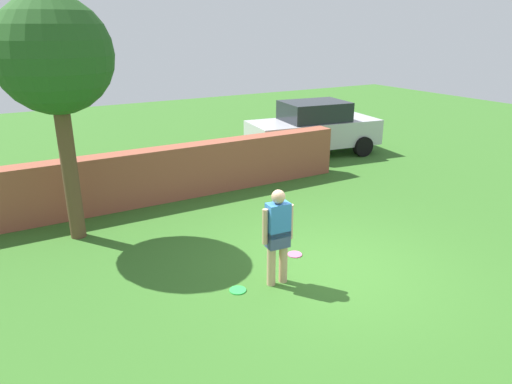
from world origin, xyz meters
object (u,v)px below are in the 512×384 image
Objects in this scene: tree at (54,59)px; person at (278,233)px; frisbee_pink at (295,254)px; frisbee_green at (238,290)px; car at (314,128)px.

person is at bearing -54.88° from tree.
person is (2.48, -3.52, -2.55)m from tree.
tree is at bearing 139.18° from frisbee_pink.
car is at bearing 45.56° from frisbee_green.
tree is at bearing -153.05° from car.
person is at bearing -123.26° from car.
frisbee_green is (-6.11, -6.23, -0.85)m from car.
frisbee_green is (1.80, -3.41, -3.44)m from tree.
tree reaches higher than frisbee_green.
frisbee_green is at bearing -127.07° from car.
car is 8.76m from frisbee_green.
car is 7.35m from frisbee_pink.
car is at bearing 50.82° from frisbee_pink.
frisbee_pink is (3.30, -2.85, -3.44)m from tree.
frisbee_pink and frisbee_green have the same top height.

